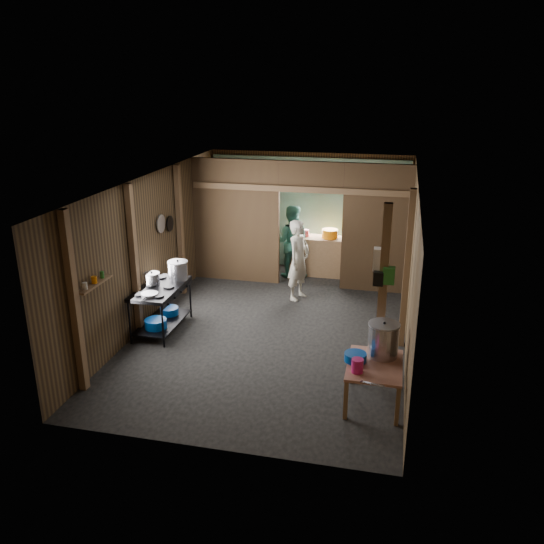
% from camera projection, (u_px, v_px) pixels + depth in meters
% --- Properties ---
extents(floor, '(4.50, 7.00, 0.00)m').
position_uv_depth(floor, '(275.00, 327.00, 9.94)').
color(floor, black).
rests_on(floor, ground).
extents(ceiling, '(4.50, 7.00, 0.00)m').
position_uv_depth(ceiling, '(275.00, 180.00, 9.07)').
color(ceiling, '#383838').
rests_on(ceiling, ground).
extents(wall_back, '(4.50, 0.00, 2.60)m').
position_uv_depth(wall_back, '(309.00, 211.00, 12.72)').
color(wall_back, brown).
rests_on(wall_back, ground).
extents(wall_front, '(4.50, 0.00, 2.60)m').
position_uv_depth(wall_front, '(206.00, 351.00, 6.29)').
color(wall_front, brown).
rests_on(wall_front, ground).
extents(wall_left, '(0.00, 7.00, 2.60)m').
position_uv_depth(wall_left, '(151.00, 248.00, 9.98)').
color(wall_left, brown).
rests_on(wall_left, ground).
extents(wall_right, '(0.00, 7.00, 2.60)m').
position_uv_depth(wall_right, '(411.00, 267.00, 9.03)').
color(wall_right, brown).
rests_on(wall_right, ground).
extents(partition_left, '(1.85, 0.10, 2.60)m').
position_uv_depth(partition_left, '(236.00, 221.00, 11.81)').
color(partition_left, brown).
rests_on(partition_left, floor).
extents(partition_right, '(1.35, 0.10, 2.60)m').
position_uv_depth(partition_right, '(376.00, 229.00, 11.19)').
color(partition_right, brown).
rests_on(partition_right, floor).
extents(partition_header, '(1.30, 0.10, 0.60)m').
position_uv_depth(partition_header, '(311.00, 177.00, 11.14)').
color(partition_header, brown).
rests_on(partition_header, wall_back).
extents(turquoise_panel, '(4.40, 0.06, 2.50)m').
position_uv_depth(turquoise_panel, '(308.00, 213.00, 12.68)').
color(turquoise_panel, '#72A1A2').
rests_on(turquoise_panel, wall_back).
extents(back_counter, '(1.20, 0.50, 0.85)m').
position_uv_depth(back_counter, '(317.00, 256.00, 12.44)').
color(back_counter, brown).
rests_on(back_counter, floor).
extents(wall_clock, '(0.20, 0.03, 0.20)m').
position_uv_depth(wall_clock, '(320.00, 186.00, 12.38)').
color(wall_clock, silver).
rests_on(wall_clock, wall_back).
extents(post_left_a, '(0.10, 0.12, 2.60)m').
position_uv_depth(post_left_a, '(74.00, 304.00, 7.58)').
color(post_left_a, brown).
rests_on(post_left_a, floor).
extents(post_left_b, '(0.10, 0.12, 2.60)m').
position_uv_depth(post_left_b, '(134.00, 262.00, 9.23)').
color(post_left_b, brown).
rests_on(post_left_b, floor).
extents(post_left_c, '(0.10, 0.12, 2.60)m').
position_uv_depth(post_left_c, '(180.00, 231.00, 11.07)').
color(post_left_c, brown).
rests_on(post_left_c, floor).
extents(post_right, '(0.10, 0.12, 2.60)m').
position_uv_depth(post_right, '(407.00, 270.00, 8.86)').
color(post_right, brown).
rests_on(post_right, floor).
extents(post_free, '(0.12, 0.12, 2.60)m').
position_uv_depth(post_free, '(382.00, 294.00, 7.92)').
color(post_free, brown).
rests_on(post_free, floor).
extents(cross_beam, '(4.40, 0.12, 0.12)m').
position_uv_depth(cross_beam, '(298.00, 189.00, 11.23)').
color(cross_beam, brown).
rests_on(cross_beam, wall_left).
extents(pan_lid_big, '(0.03, 0.34, 0.34)m').
position_uv_depth(pan_lid_big, '(161.00, 224.00, 10.22)').
color(pan_lid_big, gray).
rests_on(pan_lid_big, wall_left).
extents(pan_lid_small, '(0.03, 0.30, 0.30)m').
position_uv_depth(pan_lid_small, '(170.00, 224.00, 10.63)').
color(pan_lid_small, black).
rests_on(pan_lid_small, wall_left).
extents(wall_shelf, '(0.14, 0.80, 0.03)m').
position_uv_depth(wall_shelf, '(95.00, 284.00, 8.00)').
color(wall_shelf, brown).
rests_on(wall_shelf, wall_left).
extents(jar_white, '(0.07, 0.07, 0.10)m').
position_uv_depth(jar_white, '(85.00, 286.00, 7.75)').
color(jar_white, silver).
rests_on(jar_white, wall_shelf).
extents(jar_yellow, '(0.08, 0.08, 0.10)m').
position_uv_depth(jar_yellow, '(94.00, 280.00, 7.98)').
color(jar_yellow, orange).
rests_on(jar_yellow, wall_shelf).
extents(jar_green, '(0.06, 0.06, 0.10)m').
position_uv_depth(jar_green, '(102.00, 275.00, 8.18)').
color(jar_green, '#287E2B').
rests_on(jar_green, wall_shelf).
extents(bag_white, '(0.22, 0.15, 0.32)m').
position_uv_depth(bag_white, '(381.00, 259.00, 7.84)').
color(bag_white, silver).
rests_on(bag_white, post_free).
extents(bag_green, '(0.16, 0.12, 0.24)m').
position_uv_depth(bag_green, '(389.00, 275.00, 7.75)').
color(bag_green, '#287E2B').
rests_on(bag_green, post_free).
extents(bag_black, '(0.14, 0.10, 0.20)m').
position_uv_depth(bag_black, '(378.00, 279.00, 7.78)').
color(bag_black, black).
rests_on(bag_black, post_free).
extents(gas_range, '(0.70, 1.35, 0.80)m').
position_uv_depth(gas_range, '(161.00, 309.00, 9.71)').
color(gas_range, black).
rests_on(gas_range, floor).
extents(prep_table, '(0.72, 0.99, 0.59)m').
position_uv_depth(prep_table, '(374.00, 383.00, 7.56)').
color(prep_table, '#AD725E').
rests_on(prep_table, floor).
extents(stove_pot_large, '(0.44, 0.44, 0.36)m').
position_uv_depth(stove_pot_large, '(178.00, 271.00, 9.87)').
color(stove_pot_large, '#B0B0BC').
rests_on(stove_pot_large, gas_range).
extents(stove_pot_med, '(0.29, 0.29, 0.24)m').
position_uv_depth(stove_pot_med, '(152.00, 279.00, 9.64)').
color(stove_pot_med, '#B0B0BC').
rests_on(stove_pot_med, gas_range).
extents(frying_pan, '(0.29, 0.51, 0.07)m').
position_uv_depth(frying_pan, '(150.00, 294.00, 9.19)').
color(frying_pan, gray).
rests_on(frying_pan, gas_range).
extents(blue_tub_front, '(0.37, 0.37, 0.15)m').
position_uv_depth(blue_tub_front, '(156.00, 324.00, 9.52)').
color(blue_tub_front, '#063E99').
rests_on(blue_tub_front, gas_range).
extents(blue_tub_back, '(0.32, 0.32, 0.13)m').
position_uv_depth(blue_tub_back, '(169.00, 311.00, 10.06)').
color(blue_tub_back, '#063E99').
rests_on(blue_tub_back, gas_range).
extents(stock_pot, '(0.55, 0.55, 0.50)m').
position_uv_depth(stock_pot, '(383.00, 340.00, 7.61)').
color(stock_pot, '#B0B0BC').
rests_on(stock_pot, prep_table).
extents(wash_basin, '(0.31, 0.31, 0.11)m').
position_uv_depth(wash_basin, '(355.00, 357.00, 7.53)').
color(wash_basin, '#063E99').
rests_on(wash_basin, prep_table).
extents(pink_bucket, '(0.17, 0.17, 0.19)m').
position_uv_depth(pink_bucket, '(357.00, 366.00, 7.24)').
color(pink_bucket, '#C21B68').
rests_on(pink_bucket, prep_table).
extents(knife, '(0.30, 0.10, 0.01)m').
position_uv_depth(knife, '(372.00, 384.00, 6.98)').
color(knife, '#B0B0BC').
rests_on(knife, prep_table).
extents(yellow_tub, '(0.34, 0.34, 0.19)m').
position_uv_depth(yellow_tub, '(330.00, 234.00, 12.21)').
color(yellow_tub, orange).
rests_on(yellow_tub, back_counter).
extents(red_cup, '(0.13, 0.13, 0.15)m').
position_uv_depth(red_cup, '(306.00, 233.00, 12.33)').
color(red_cup, '#C33540').
rests_on(red_cup, back_counter).
extents(cook, '(0.56, 0.68, 1.59)m').
position_uv_depth(cook, '(299.00, 260.00, 10.96)').
color(cook, silver).
rests_on(cook, floor).
extents(worker_back, '(0.83, 0.68, 1.59)m').
position_uv_depth(worker_back, '(291.00, 241.00, 12.19)').
color(worker_back, '#2E7162').
rests_on(worker_back, floor).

